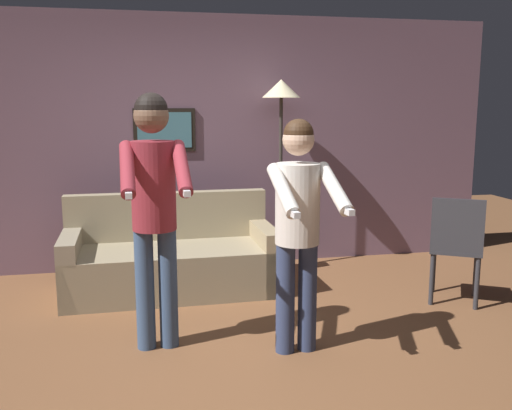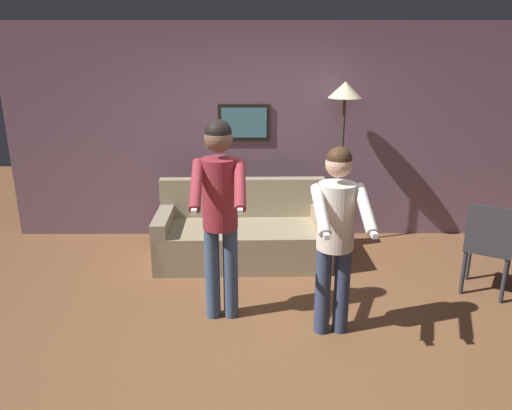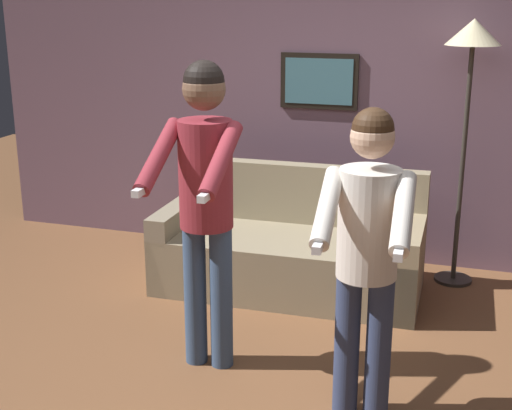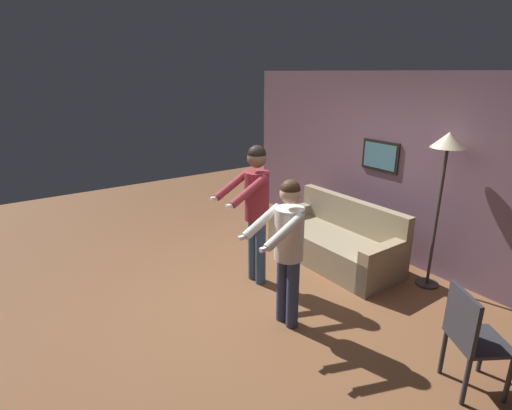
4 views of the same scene
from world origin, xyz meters
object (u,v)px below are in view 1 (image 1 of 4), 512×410
(torchiere_lamp, at_px, (281,107))
(dining_chair_distant, at_px, (456,244))
(person_standing_right, at_px, (298,216))
(person_standing_left, at_px, (154,196))
(couch, at_px, (171,261))

(torchiere_lamp, distance_m, dining_chair_distant, 2.13)
(torchiere_lamp, distance_m, person_standing_right, 2.16)
(torchiere_lamp, xyz_separation_m, person_standing_left, (-1.32, -1.75, -0.59))
(person_standing_right, distance_m, dining_chair_distant, 1.77)
(person_standing_right, bearing_deg, couch, 117.21)
(torchiere_lamp, relative_size, person_standing_right, 1.21)
(couch, relative_size, dining_chair_distant, 2.06)
(person_standing_left, bearing_deg, torchiere_lamp, 53.07)
(person_standing_right, bearing_deg, dining_chair_distant, 22.84)
(dining_chair_distant, bearing_deg, person_standing_right, -157.16)
(couch, relative_size, person_standing_left, 1.08)
(person_standing_left, relative_size, person_standing_right, 1.11)
(couch, height_order, person_standing_left, person_standing_left)
(couch, xyz_separation_m, dining_chair_distant, (2.36, -0.85, 0.25))
(person_standing_left, xyz_separation_m, dining_chair_distant, (2.53, 0.41, -0.55))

